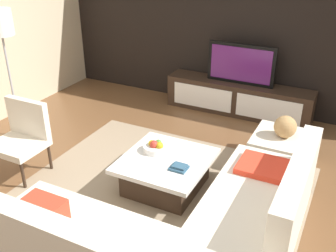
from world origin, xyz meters
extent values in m
plane|color=brown|center=(0.00, 0.00, 0.00)|extent=(14.00, 14.00, 0.00)
cube|color=black|center=(0.00, 2.70, 1.40)|extent=(6.40, 0.12, 2.80)
cube|color=gray|center=(-0.10, 0.00, 0.01)|extent=(3.03, 2.55, 0.01)
cube|color=#332319|center=(0.00, 2.40, 0.25)|extent=(2.26, 0.42, 0.50)
cube|color=white|center=(-0.52, 2.19, 0.25)|extent=(0.96, 0.01, 0.35)
cube|color=white|center=(0.52, 2.19, 0.25)|extent=(0.96, 0.01, 0.35)
cube|color=black|center=(0.00, 2.40, 0.81)|extent=(1.03, 0.05, 0.61)
cube|color=#591E66|center=(0.00, 2.37, 0.81)|extent=(0.93, 0.01, 0.51)
cube|color=beige|center=(0.96, -0.09, 0.21)|extent=(0.85, 1.58, 0.42)
cube|color=beige|center=(1.30, -0.09, 0.62)|extent=(0.18, 1.58, 0.40)
cube|color=red|center=(-0.51, -1.30, 0.53)|extent=(0.36, 0.20, 0.22)
cube|color=red|center=(0.96, 0.31, 0.45)|extent=(0.60, 0.44, 0.06)
cube|color=#332319|center=(-0.10, 0.10, 0.17)|extent=(0.74, 0.77, 0.33)
cube|color=white|center=(-0.10, 0.10, 0.35)|extent=(0.92, 0.96, 0.05)
cylinder|color=#332319|center=(-1.52, -0.62, 0.19)|extent=(0.04, 0.04, 0.38)
cylinder|color=#332319|center=(-2.01, -0.18, 0.19)|extent=(0.04, 0.04, 0.38)
cylinder|color=#332319|center=(-1.52, -0.18, 0.19)|extent=(0.04, 0.04, 0.38)
cube|color=beige|center=(-1.76, -0.40, 0.38)|extent=(0.58, 0.52, 0.08)
cube|color=beige|center=(-1.76, -0.18, 0.65)|extent=(0.58, 0.08, 0.45)
cylinder|color=#A5A5AA|center=(-2.49, 0.29, 0.01)|extent=(0.28, 0.28, 0.02)
cylinder|color=#A5A5AA|center=(-2.49, 0.29, 0.73)|extent=(0.03, 0.03, 1.40)
cube|color=beige|center=(0.95, 1.15, 0.20)|extent=(0.70, 0.70, 0.40)
cylinder|color=silver|center=(-0.28, 0.20, 0.42)|extent=(0.28, 0.28, 0.07)
sphere|color=gold|center=(-0.22, 0.19, 0.47)|extent=(0.09, 0.09, 0.09)
sphere|color=#4C8C33|center=(-0.27, 0.25, 0.46)|extent=(0.07, 0.07, 0.07)
sphere|color=gold|center=(-0.32, 0.19, 0.47)|extent=(0.08, 0.08, 0.08)
sphere|color=#B23326|center=(-0.28, 0.18, 0.47)|extent=(0.10, 0.10, 0.10)
sphere|color=#AD8451|center=(0.95, 1.15, 0.53)|extent=(0.27, 0.27, 0.27)
cube|color=#2D516B|center=(0.12, -0.02, 0.39)|extent=(0.18, 0.16, 0.03)
cube|color=#2D516B|center=(0.12, -0.02, 0.42)|extent=(0.14, 0.11, 0.02)
camera|label=1|loc=(1.57, -3.17, 2.64)|focal=42.20mm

